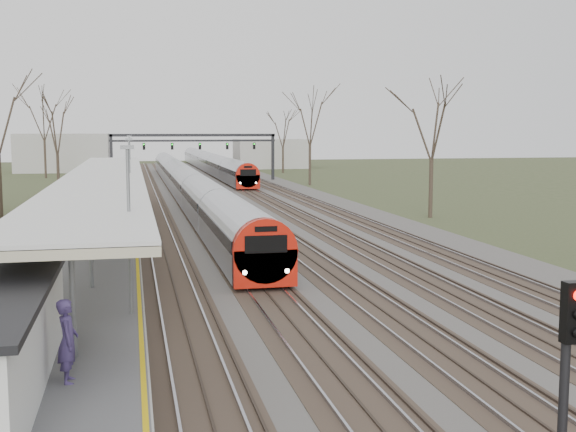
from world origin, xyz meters
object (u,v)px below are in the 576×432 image
(passenger, at_px, (68,341))
(signal_post, at_px, (568,364))
(train_far, at_px, (210,163))
(train_near, at_px, (184,181))

(passenger, xyz_separation_m, signal_post, (8.29, -5.78, 0.79))
(train_far, bearing_deg, passenger, -97.93)
(train_near, distance_m, passenger, 56.92)
(passenger, bearing_deg, train_far, -10.19)
(passenger, bearing_deg, train_near, -8.85)
(train_near, bearing_deg, train_far, 80.22)
(train_near, distance_m, train_far, 41.22)
(signal_post, bearing_deg, passenger, 145.09)
(train_near, relative_size, signal_post, 22.00)
(train_far, distance_m, signal_post, 103.08)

